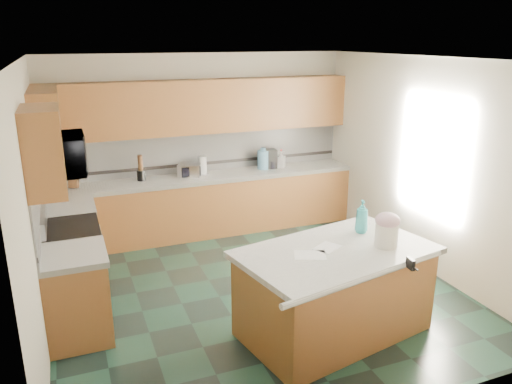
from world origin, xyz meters
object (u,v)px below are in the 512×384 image
island_base (334,294)px  toaster_oven (189,170)px  knife_block (74,180)px  treat_jar (386,235)px  island_top (336,252)px  coffee_maker (271,159)px  soap_bottle_island (362,216)px

island_base → toaster_oven: (-0.69, 3.16, 0.58)m
knife_block → island_base: bearing=-33.0°
treat_jar → knife_block: size_ratio=1.10×
treat_jar → knife_block: bearing=122.5°
knife_block → toaster_oven: knife_block is taller
island_base → toaster_oven: 3.29m
knife_block → toaster_oven: 1.63m
toaster_oven → knife_block: bearing=-155.6°
island_top → toaster_oven: 3.24m
treat_jar → island_top: bearing=160.0°
island_top → coffee_maker: size_ratio=6.46×
island_base → knife_block: knife_block is taller
island_base → coffee_maker: 3.32m
knife_block → coffee_maker: 2.97m
island_base → soap_bottle_island: bearing=21.0°
toaster_oven → coffee_maker: (1.33, 0.03, 0.05)m
soap_bottle_island → coffee_maker: soap_bottle_island is taller
island_base → island_top: (0.00, 0.00, 0.46)m
toaster_oven → island_base: bearing=-53.3°
island_top → treat_jar: bearing=-23.3°
island_base → coffee_maker: (0.64, 3.19, 0.64)m
island_base → treat_jar: (0.50, -0.10, 0.61)m
toaster_oven → coffee_maker: size_ratio=1.10×
coffee_maker → island_top: bearing=-94.1°
treat_jar → knife_block: treat_jar is taller
island_top → soap_bottle_island: soap_bottle_island is taller
treat_jar → coffee_maker: coffee_maker is taller
toaster_oven → coffee_maker: coffee_maker is taller
knife_block → toaster_oven: bearing=20.7°
treat_jar → coffee_maker: (0.14, 3.29, 0.03)m
toaster_oven → soap_bottle_island: bearing=-43.4°
island_top → toaster_oven: bearing=90.7°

